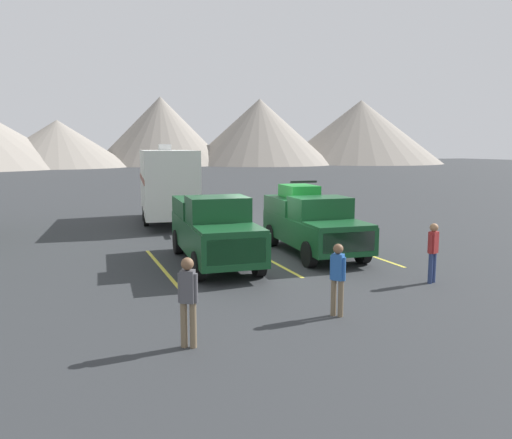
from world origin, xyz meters
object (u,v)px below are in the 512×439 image
(pickup_truck_b, at_px, (311,221))
(person_c, at_px, (338,275))
(person_a, at_px, (433,249))
(person_b, at_px, (188,296))
(pickup_truck_a, at_px, (213,228))
(camper_trailer_a, at_px, (167,182))

(pickup_truck_b, xyz_separation_m, person_c, (-2.62, -6.36, -0.20))
(person_a, bearing_deg, pickup_truck_b, 104.47)
(person_b, relative_size, person_c, 1.05)
(pickup_truck_a, height_order, person_b, pickup_truck_a)
(camper_trailer_a, bearing_deg, person_b, -99.99)
(camper_trailer_a, distance_m, person_a, 14.64)
(camper_trailer_a, bearing_deg, person_c, -87.46)
(camper_trailer_a, relative_size, person_b, 4.78)
(pickup_truck_a, xyz_separation_m, person_a, (4.94, -4.53, -0.19))
(pickup_truck_b, relative_size, camper_trailer_a, 0.66)
(pickup_truck_b, height_order, person_b, pickup_truck_b)
(camper_trailer_a, distance_m, person_b, 16.23)
(pickup_truck_b, relative_size, person_a, 3.28)
(pickup_truck_b, bearing_deg, person_c, -112.38)
(pickup_truck_b, relative_size, person_c, 3.34)
(pickup_truck_b, distance_m, camper_trailer_a, 9.66)
(pickup_truck_a, relative_size, person_b, 3.39)
(pickup_truck_b, height_order, person_a, pickup_truck_b)
(camper_trailer_a, height_order, person_b, camper_trailer_a)
(pickup_truck_a, relative_size, pickup_truck_b, 1.07)
(pickup_truck_b, xyz_separation_m, person_b, (-6.11, -6.92, -0.15))
(person_b, bearing_deg, camper_trailer_a, 80.01)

